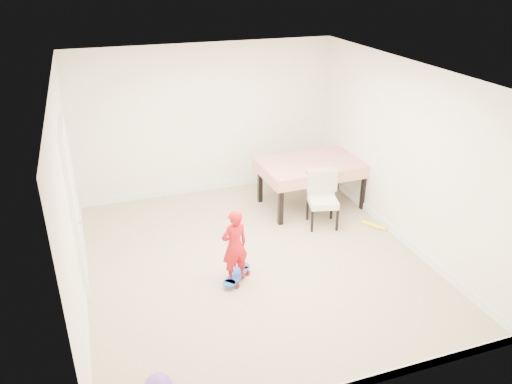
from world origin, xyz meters
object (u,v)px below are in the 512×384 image
object	(u,v)px
dining_chair	(323,200)
dining_table	(311,184)
skateboard	(237,277)
child	(235,248)

from	to	relation	value
dining_chair	dining_table	bearing A→B (deg)	93.70
skateboard	dining_table	bearing A→B (deg)	-3.96
dining_chair	skateboard	world-z (taller)	dining_chair
dining_chair	child	size ratio (longest dim) A/B	0.88
skateboard	child	size ratio (longest dim) A/B	0.58
skateboard	dining_chair	bearing A→B (deg)	-16.64
child	dining_chair	bearing A→B (deg)	-161.87
skateboard	child	world-z (taller)	child
dining_table	skateboard	distance (m)	2.51
dining_table	dining_chair	bearing A→B (deg)	-102.48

